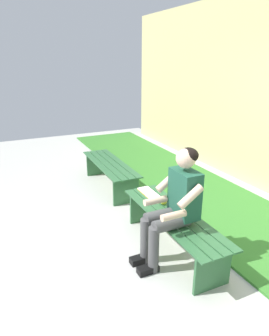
{
  "coord_description": "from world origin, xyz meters",
  "views": [
    {
      "loc": [
        -2.5,
        1.66,
        2.06
      ],
      "look_at": [
        0.68,
        0.15,
        0.79
      ],
      "focal_mm": 32.51,
      "sensor_mm": 36.0,
      "label": 1
    }
  ],
  "objects_px": {
    "person_seated": "(174,203)",
    "apple": "(163,201)",
    "book_open": "(150,194)",
    "bench_far": "(110,169)",
    "bench_near": "(173,223)"
  },
  "relations": [
    {
      "from": "bench_near",
      "to": "bench_far",
      "type": "height_order",
      "value": "same"
    },
    {
      "from": "bench_near",
      "to": "book_open",
      "type": "xyz_separation_m",
      "value": [
        0.59,
        -0.02,
        0.11
      ]
    },
    {
      "from": "bench_near",
      "to": "person_seated",
      "type": "relative_size",
      "value": 1.34
    },
    {
      "from": "bench_far",
      "to": "book_open",
      "type": "xyz_separation_m",
      "value": [
        -1.37,
        -0.02,
        0.12
      ]
    },
    {
      "from": "person_seated",
      "to": "book_open",
      "type": "xyz_separation_m",
      "value": [
        0.75,
        -0.12,
        -0.23
      ]
    },
    {
      "from": "person_seated",
      "to": "apple",
      "type": "bearing_deg",
      "value": -17.02
    },
    {
      "from": "book_open",
      "to": "apple",
      "type": "bearing_deg",
      "value": -176.77
    },
    {
      "from": "bench_near",
      "to": "book_open",
      "type": "relative_size",
      "value": 4.03
    },
    {
      "from": "apple",
      "to": "person_seated",
      "type": "bearing_deg",
      "value": 162.98
    },
    {
      "from": "person_seated",
      "to": "book_open",
      "type": "distance_m",
      "value": 0.79
    },
    {
      "from": "book_open",
      "to": "bench_near",
      "type": "bearing_deg",
      "value": 178.98
    },
    {
      "from": "bench_far",
      "to": "book_open",
      "type": "bearing_deg",
      "value": -179.27
    },
    {
      "from": "apple",
      "to": "book_open",
      "type": "relative_size",
      "value": 0.21
    },
    {
      "from": "book_open",
      "to": "person_seated",
      "type": "bearing_deg",
      "value": 171.8
    },
    {
      "from": "person_seated",
      "to": "book_open",
      "type": "relative_size",
      "value": 3.0
    }
  ]
}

